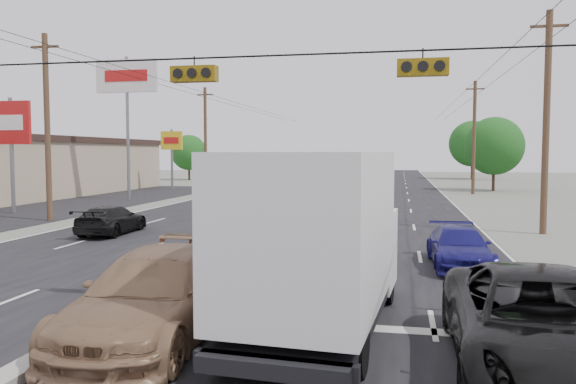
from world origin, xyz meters
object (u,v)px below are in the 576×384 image
object	(u,v)px
red_sedan	(238,252)
oncoming_far	(274,201)
utility_pole_left_b	(47,126)
pole_sign_billboard	(127,85)
pole_sign_far	(172,145)
queue_car_a	(282,226)
pole_sign_mid	(11,129)
tree_right_mid	(494,146)
utility_pole_right_b	(546,121)
tree_right_far	(472,144)
oncoming_near	(111,220)
utility_pole_right_c	(474,137)
utility_pole_left_c	(205,138)
queue_car_d	(459,248)
tree_left_far	(189,153)
box_truck	(320,240)
black_suv	(543,327)
tan_sedan	(157,296)
queue_car_b	(332,236)

from	to	relation	value
red_sedan	oncoming_far	xyz separation A→B (m)	(-2.80, 17.27, 0.00)
utility_pole_left_b	pole_sign_billboard	distance (m)	13.68
pole_sign_far	queue_car_a	distance (m)	34.77
pole_sign_mid	red_sedan	distance (m)	23.69
pole_sign_far	tree_right_mid	xyz separation A→B (m)	(31.00, 5.00, -0.07)
utility_pole_right_b	tree_right_far	bearing A→B (deg)	86.36
pole_sign_mid	tree_right_far	size ratio (longest dim) A/B	0.86
oncoming_far	utility_pole_right_b	bearing A→B (deg)	155.99
red_sedan	oncoming_near	size ratio (longest dim) A/B	1.01
utility_pole_right_c	pole_sign_billboard	size ratio (longest dim) A/B	0.91
utility_pole_left_c	queue_car_d	xyz separation A→B (m)	(20.47, -33.58, -4.47)
tree_left_far	red_sedan	world-z (taller)	tree_left_far
utility_pole_right_b	pole_sign_billboard	bearing A→B (deg)	154.29
tree_left_far	box_truck	bearing A→B (deg)	-66.47
black_suv	pole_sign_mid	bearing A→B (deg)	142.13
tan_sedan	red_sedan	distance (m)	5.69
queue_car_a	oncoming_near	size ratio (longest dim) A/B	0.95
tree_right_far	box_truck	bearing A→B (deg)	-99.23
utility_pole_left_b	pole_sign_mid	xyz separation A→B (m)	(-4.50, 3.00, 0.01)
utility_pole_left_b	utility_pole_left_c	distance (m)	25.00
utility_pole_right_c	tree_right_mid	bearing A→B (deg)	63.43
pole_sign_billboard	oncoming_near	size ratio (longest dim) A/B	2.48
tree_right_mid	tree_right_far	distance (m)	25.03
pole_sign_mid	utility_pole_left_c	bearing A→B (deg)	78.44
tree_right_far	queue_car_b	distance (m)	63.37
queue_car_a	queue_car_b	bearing A→B (deg)	-46.72
tree_right_far	pole_sign_billboard	bearing A→B (deg)	-125.99
tree_right_mid	pole_sign_far	bearing A→B (deg)	-170.84
utility_pole_left_b	pole_sign_mid	distance (m)	5.41
black_suv	utility_pole_right_c	bearing A→B (deg)	85.67
utility_pole_right_c	queue_car_b	xyz separation A→B (m)	(-8.83, -32.01, -4.43)
utility_pole_right_c	tree_right_far	world-z (taller)	utility_pole_right_c
utility_pole_right_b	queue_car_b	world-z (taller)	utility_pole_right_b
oncoming_near	queue_car_a	bearing A→B (deg)	171.44
utility_pole_left_c	pole_sign_mid	world-z (taller)	utility_pole_left_c
pole_sign_billboard	oncoming_far	bearing A→B (deg)	-28.10
tree_left_far	oncoming_near	world-z (taller)	tree_left_far
box_truck	black_suv	size ratio (longest dim) A/B	1.19
red_sedan	box_truck	bearing A→B (deg)	-61.03
tree_left_far	black_suv	world-z (taller)	tree_left_far
tree_left_far	tan_sedan	size ratio (longest dim) A/B	1.03
tree_right_mid	tree_right_far	world-z (taller)	tree_right_far
utility_pole_right_b	queue_car_b	xyz separation A→B (m)	(-8.83, -7.01, -4.43)
pole_sign_mid	pole_sign_billboard	distance (m)	10.97
queue_car_b	oncoming_near	world-z (taller)	queue_car_b
utility_pole_left_c	oncoming_near	xyz separation A→B (m)	(5.80, -28.95, -4.46)
tree_right_mid	red_sedan	size ratio (longest dim) A/B	1.60
utility_pole_right_c	box_truck	size ratio (longest dim) A/B	1.34
utility_pole_right_c	black_suv	distance (m)	43.01
oncoming_far	utility_pole_right_c	bearing A→B (deg)	-126.84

